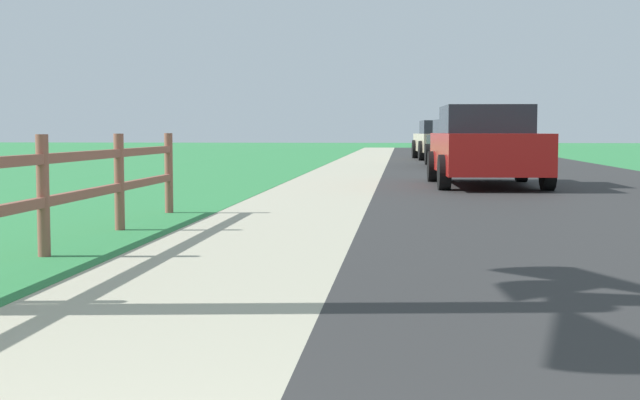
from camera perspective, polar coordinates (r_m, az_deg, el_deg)
ground_plane at (r=25.83m, az=4.06°, el=1.88°), size 120.00×120.00×0.00m
road_asphalt at (r=27.99m, az=11.33°, el=2.01°), size 7.00×66.00×0.01m
curb_concrete at (r=28.05m, az=-2.00°, el=2.09°), size 6.00×66.00×0.01m
grass_verge at (r=28.27m, az=-5.02°, el=2.10°), size 5.00×66.00×0.00m
parked_suv_red at (r=18.65m, az=10.34°, el=3.36°), size 2.26×4.71×1.61m
parked_car_black at (r=28.66m, az=8.85°, el=3.59°), size 2.21×4.88×1.46m
parked_car_beige at (r=35.76m, az=7.71°, el=3.76°), size 2.39×4.97×1.51m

